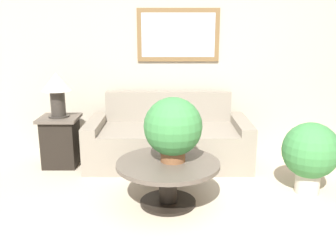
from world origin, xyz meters
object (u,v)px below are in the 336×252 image
coffee_table (168,174)px  table_lamp (57,88)px  potted_plant_on_table (173,128)px  potted_plant_floor (310,153)px  side_table (61,141)px  couch_main (168,141)px

coffee_table → table_lamp: size_ratio=1.85×
potted_plant_on_table → potted_plant_floor: size_ratio=0.82×
side_table → potted_plant_floor: 2.94m
couch_main → side_table: size_ratio=3.23×
coffee_table → potted_plant_on_table: 0.46m
couch_main → side_table: couch_main is taller
coffee_table → potted_plant_on_table: potted_plant_on_table is taller
coffee_table → potted_plant_on_table: (0.05, 0.03, 0.45)m
coffee_table → potted_plant_on_table: size_ratio=1.60×
table_lamp → couch_main: bearing=4.4°
potted_plant_on_table → coffee_table: bearing=-147.4°
side_table → potted_plant_on_table: 1.81m
couch_main → coffee_table: 1.19m
couch_main → potted_plant_on_table: 1.26m
potted_plant_floor → coffee_table: bearing=-169.9°
side_table → table_lamp: 0.67m
couch_main → potted_plant_on_table: potted_plant_on_table is taller
coffee_table → side_table: bearing=141.1°
potted_plant_on_table → potted_plant_floor: 1.48m
side_table → potted_plant_on_table: (1.39, -1.05, 0.45)m
table_lamp → potted_plant_on_table: (1.39, -1.05, -0.21)m
side_table → potted_plant_on_table: size_ratio=1.00×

